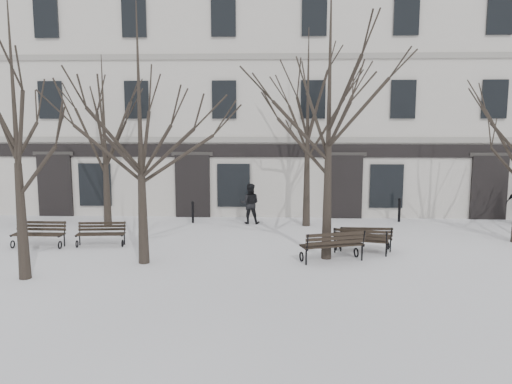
# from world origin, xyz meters

# --- Properties ---
(ground) EXTENTS (100.00, 100.00, 0.00)m
(ground) POSITION_xyz_m (0.00, 0.00, 0.00)
(ground) COLOR white
(ground) RESTS_ON ground
(building) EXTENTS (40.40, 10.20, 11.40)m
(building) POSITION_xyz_m (0.00, 12.96, 5.52)
(building) COLOR #BBB5AD
(building) RESTS_ON ground
(tree_0) EXTENTS (5.45, 5.45, 7.78)m
(tree_0) POSITION_xyz_m (-6.69, -1.52, 4.86)
(tree_0) COLOR black
(tree_0) RESTS_ON ground
(tree_1) EXTENTS (5.53, 5.53, 7.91)m
(tree_1) POSITION_xyz_m (-3.75, 0.18, 4.94)
(tree_1) COLOR black
(tree_1) RESTS_ON ground
(tree_2) EXTENTS (6.23, 6.23, 8.89)m
(tree_2) POSITION_xyz_m (2.01, 0.95, 5.56)
(tree_2) COLOR black
(tree_2) RESTS_ON ground
(tree_4) EXTENTS (4.99, 4.99, 7.13)m
(tree_4) POSITION_xyz_m (-6.81, 5.79, 4.46)
(tree_4) COLOR black
(tree_4) RESTS_ON ground
(tree_5) EXTENTS (5.75, 5.75, 8.21)m
(tree_5) POSITION_xyz_m (1.66, 6.14, 5.13)
(tree_5) COLOR black
(tree_5) RESTS_ON ground
(bench_0) EXTENTS (1.72, 0.76, 0.84)m
(bench_0) POSITION_xyz_m (-5.87, 2.31, 0.46)
(bench_0) COLOR black
(bench_0) RESTS_ON ground
(bench_1) EXTENTS (2.11, 1.29, 1.01)m
(bench_1) POSITION_xyz_m (2.18, 0.58, 0.55)
(bench_1) COLOR black
(bench_1) RESTS_ON ground
(bench_2) EXTENTS (1.86, 1.06, 0.89)m
(bench_2) POSITION_xyz_m (3.21, 1.56, 0.49)
(bench_2) COLOR black
(bench_2) RESTS_ON ground
(bench_3) EXTENTS (1.81, 0.68, 0.90)m
(bench_3) POSITION_xyz_m (-8.00, 2.05, 0.49)
(bench_3) COLOR black
(bench_3) RESTS_ON ground
(bench_4) EXTENTS (1.78, 0.68, 0.89)m
(bench_4) POSITION_xyz_m (3.43, 1.96, 0.48)
(bench_4) COLOR black
(bench_4) RESTS_ON ground
(bollard_a) EXTENTS (0.12, 0.12, 0.96)m
(bollard_a) POSITION_xyz_m (-3.28, 6.54, 0.51)
(bollard_a) COLOR black
(bollard_a) RESTS_ON ground
(bollard_b) EXTENTS (0.14, 0.14, 1.07)m
(bollard_b) POSITION_xyz_m (5.83, 7.16, 0.57)
(bollard_b) COLOR black
(bollard_b) RESTS_ON ground
(pedestrian_b) EXTENTS (0.87, 0.69, 1.76)m
(pedestrian_b) POSITION_xyz_m (-0.77, 6.51, 0.00)
(pedestrian_b) COLOR black
(pedestrian_b) RESTS_ON ground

